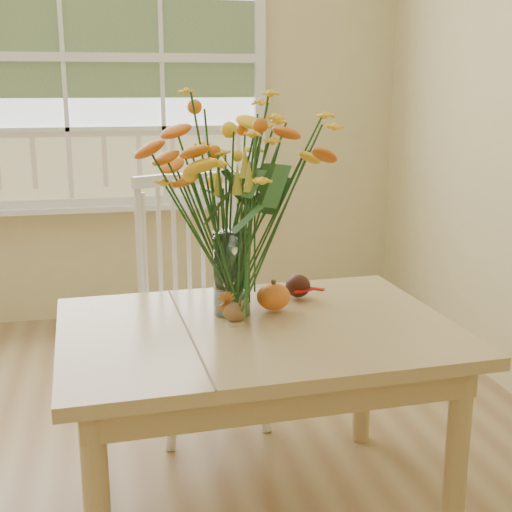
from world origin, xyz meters
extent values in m
cube|color=beige|center=(0.00, 2.25, 1.35)|extent=(4.00, 0.02, 2.70)
cube|color=silver|center=(0.00, 2.23, 1.55)|extent=(2.20, 0.00, 1.60)
cube|color=white|center=(0.00, 2.18, 0.69)|extent=(2.42, 0.12, 0.03)
cube|color=tan|center=(0.65, 0.09, 0.64)|extent=(1.27, 0.93, 0.04)
cube|color=tan|center=(0.65, 0.09, 0.57)|extent=(1.14, 0.81, 0.10)
cylinder|color=tan|center=(0.14, -0.28, 0.31)|extent=(0.07, 0.07, 0.62)
cylinder|color=tan|center=(0.11, 0.42, 0.31)|extent=(0.07, 0.07, 0.62)
cylinder|color=tan|center=(1.19, -0.23, 0.31)|extent=(0.07, 0.07, 0.62)
cylinder|color=tan|center=(1.16, 0.46, 0.31)|extent=(0.07, 0.07, 0.62)
cube|color=white|center=(0.57, 0.76, 0.48)|extent=(0.54, 0.53, 0.05)
cube|color=white|center=(0.54, 0.94, 0.75)|extent=(0.47, 0.12, 0.53)
cylinder|color=white|center=(0.42, 0.56, 0.23)|extent=(0.04, 0.04, 0.46)
cylinder|color=white|center=(0.36, 0.90, 0.23)|extent=(0.04, 0.04, 0.46)
cylinder|color=white|center=(0.78, 0.63, 0.23)|extent=(0.04, 0.04, 0.46)
cylinder|color=white|center=(0.72, 0.96, 0.23)|extent=(0.04, 0.04, 0.46)
cylinder|color=white|center=(0.59, 0.22, 0.80)|extent=(0.12, 0.12, 0.28)
ellipsoid|color=orange|center=(0.73, 0.22, 0.70)|extent=(0.11, 0.11, 0.09)
cylinder|color=#CCB78C|center=(0.58, 0.12, 0.67)|extent=(0.06, 0.06, 0.01)
ellipsoid|color=brown|center=(0.58, 0.12, 0.70)|extent=(0.08, 0.06, 0.06)
ellipsoid|color=#38160F|center=(0.85, 0.34, 0.70)|extent=(0.09, 0.09, 0.08)
camera|label=1|loc=(0.21, -1.91, 1.40)|focal=48.00mm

